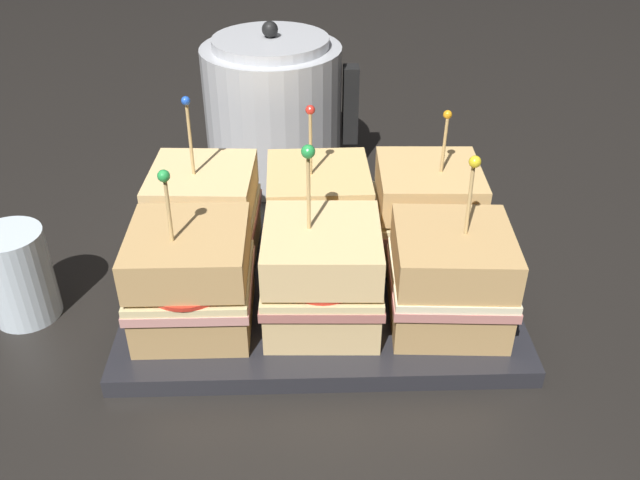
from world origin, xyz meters
TOP-DOWN VIEW (x-y plane):
  - ground_plane at (0.00, 0.00)m, footprint 6.00×6.00m
  - serving_platter at (0.00, 0.00)m, footprint 0.38×0.27m
  - sandwich_front_left at (-0.12, -0.06)m, footprint 0.11×0.11m
  - sandwich_front_center at (-0.00, -0.06)m, footprint 0.11×0.11m
  - sandwich_front_right at (0.12, -0.06)m, footprint 0.11×0.11m
  - sandwich_back_left at (-0.12, 0.06)m, footprint 0.11×0.12m
  - sandwich_back_center at (-0.00, 0.06)m, footprint 0.11×0.11m
  - sandwich_back_right at (0.11, 0.06)m, footprint 0.11×0.11m
  - kettle_steel at (-0.05, 0.28)m, footprint 0.20×0.18m
  - drinking_glass at (-0.29, -0.02)m, footprint 0.06×0.06m

SIDE VIEW (x-z plane):
  - ground_plane at x=0.00m, z-range 0.00..0.00m
  - serving_platter at x=0.00m, z-range 0.00..0.02m
  - drinking_glass at x=-0.29m, z-range 0.00..0.09m
  - sandwich_front_right at x=0.12m, z-range -0.02..0.15m
  - sandwich_back_right at x=0.11m, z-range -0.02..0.15m
  - sandwich_back_center at x=0.00m, z-range -0.02..0.15m
  - sandwich_front_left at x=-0.12m, z-range -0.01..0.15m
  - sandwich_back_left at x=-0.12m, z-range -0.02..0.16m
  - sandwich_front_center at x=0.00m, z-range -0.02..0.16m
  - kettle_steel at x=-0.05m, z-range -0.01..0.19m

